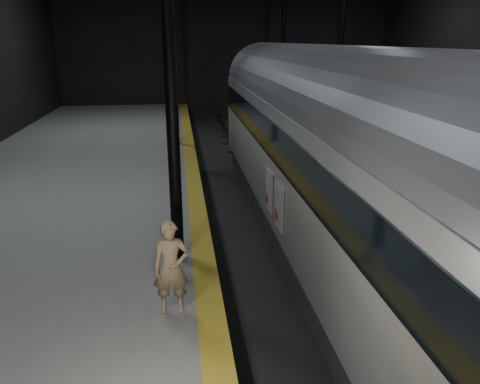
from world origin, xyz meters
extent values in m
plane|color=black|center=(0.00, 0.00, 0.00)|extent=(44.00, 44.00, 0.00)
cube|color=#585855|center=(-7.50, 0.00, 0.50)|extent=(9.00, 43.80, 1.00)
cube|color=olive|center=(-3.25, 0.00, 1.00)|extent=(0.50, 43.80, 0.01)
cube|color=#3F3328|center=(-0.72, 0.00, 0.17)|extent=(0.08, 43.00, 0.14)
cube|color=#3F3328|center=(0.72, 0.00, 0.17)|extent=(0.08, 43.00, 0.14)
cube|color=black|center=(0.00, 0.00, 0.06)|extent=(2.40, 42.00, 0.12)
cylinder|color=black|center=(-3.80, -4.00, 6.00)|extent=(0.26, 0.26, 10.00)
cylinder|color=black|center=(-3.80, 8.00, 6.00)|extent=(0.26, 0.26, 10.00)
cylinder|color=black|center=(3.80, 8.00, 6.00)|extent=(0.26, 0.26, 10.00)
cylinder|color=black|center=(-3.80, 20.00, 6.00)|extent=(0.26, 0.26, 10.00)
cylinder|color=black|center=(3.80, 20.00, 6.00)|extent=(0.26, 0.26, 10.00)
cube|color=gray|center=(0.00, -2.73, 2.55)|extent=(2.90, 19.99, 3.00)
cube|color=black|center=(0.00, -2.73, 0.67)|extent=(2.65, 19.59, 0.85)
cube|color=black|center=(0.00, -2.73, 3.25)|extent=(2.96, 19.69, 0.90)
cylinder|color=slate|center=(0.00, -2.73, 4.05)|extent=(2.84, 19.79, 2.84)
cube|color=black|center=(0.00, 4.27, 0.30)|extent=(1.80, 2.20, 0.35)
cube|color=silver|center=(-1.48, -3.72, 1.95)|extent=(0.04, 0.75, 1.05)
cube|color=silver|center=(-1.48, -2.53, 1.95)|extent=(0.04, 0.75, 1.05)
cylinder|color=maroon|center=(-1.50, -3.55, 1.70)|extent=(0.03, 0.26, 0.26)
cylinder|color=maroon|center=(-1.50, -2.35, 1.70)|extent=(0.03, 0.26, 0.26)
imported|color=#907958|center=(-3.91, -6.19, 1.85)|extent=(0.63, 0.42, 1.69)
camera|label=1|loc=(-3.68, -13.52, 5.59)|focal=35.00mm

